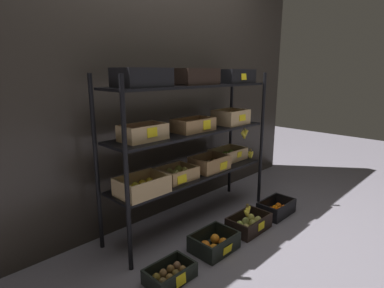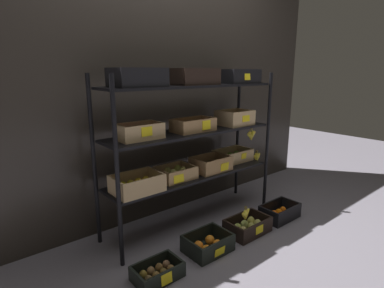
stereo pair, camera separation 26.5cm
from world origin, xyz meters
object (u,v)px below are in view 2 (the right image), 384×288
crate_ground_kiwi (158,273)px  crate_ground_tangerine (279,213)px  crate_ground_pear (248,227)px  crate_ground_orange (208,245)px  display_rack (193,132)px  banana_bunch_loose (246,214)px

crate_ground_kiwi → crate_ground_tangerine: bearing=-0.1°
crate_ground_kiwi → crate_ground_pear: size_ratio=0.85×
crate_ground_kiwi → crate_ground_orange: (0.47, 0.03, 0.01)m
crate_ground_kiwi → crate_ground_tangerine: (1.35, -0.00, 0.01)m
crate_ground_kiwi → display_rack: bearing=33.9°
crate_ground_pear → crate_ground_kiwi: bearing=-179.3°
crate_ground_orange → banana_bunch_loose: 0.43m
crate_ground_kiwi → crate_ground_pear: crate_ground_pear is taller
crate_ground_orange → crate_ground_pear: crate_ground_orange is taller
display_rack → crate_ground_tangerine: size_ratio=4.78×
display_rack → crate_ground_orange: 0.92m
crate_ground_pear → crate_ground_tangerine: crate_ground_tangerine is taller
crate_ground_pear → crate_ground_orange: bearing=178.3°
crate_ground_kiwi → banana_bunch_loose: size_ratio=2.42×
crate_ground_kiwi → crate_ground_pear: 0.92m
crate_ground_pear → banana_bunch_loose: size_ratio=2.84×
crate_ground_orange → crate_ground_pear: 0.44m
banana_bunch_loose → display_rack: bearing=112.2°
crate_ground_kiwi → banana_bunch_loose: (0.88, 0.01, 0.14)m
crate_ground_tangerine → crate_ground_orange: bearing=178.1°
crate_ground_orange → crate_ground_pear: size_ratio=0.90×
crate_ground_kiwi → crate_ground_orange: crate_ground_orange is taller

